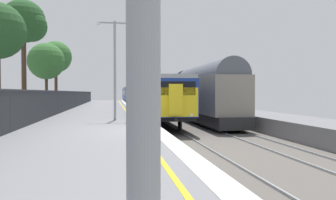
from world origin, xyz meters
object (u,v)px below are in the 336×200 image
Objects in this scene: commuter_train_at_platform at (138,95)px; background_tree_left at (46,62)px; signal_gantry at (135,73)px; speed_limit_sign at (134,91)px; freight_train_adjacent_track at (187,92)px; platform_lamp_mid at (115,62)px; background_tree_back at (26,23)px; background_tree_right at (57,58)px.

background_tree_left is (-10.18, -13.27, 3.35)m from commuter_train_at_platform.
commuter_train_at_platform is at bearing 84.83° from signal_gantry.
speed_limit_sign is (-0.35, -4.14, -1.69)m from signal_gantry.
background_tree_left is (-14.19, 1.50, 2.97)m from freight_train_adjacent_track.
background_tree_back reaches higher than platform_lamp_mid.
background_tree_back reaches higher than background_tree_left.
background_tree_back is (-8.06, -1.68, 4.97)m from speed_limit_sign.
speed_limit_sign is 0.34× the size of background_tree_right.
commuter_train_at_platform is 9.13× the size of background_tree_left.
background_tree_right is (-8.64, 16.10, 4.20)m from speed_limit_sign.
background_tree_right is 17.80m from background_tree_back.
background_tree_back reaches higher than background_tree_right.
platform_lamp_mid is at bearing -47.13° from background_tree_back.
platform_lamp_mid is 25.87m from background_tree_right.
commuter_train_at_platform is 10.85× the size of signal_gantry.
speed_limit_sign is at bearing -134.96° from freight_train_adjacent_track.
platform_lamp_mid is at bearing -98.64° from signal_gantry.
commuter_train_at_platform is 16.70m from signal_gantry.
commuter_train_at_platform is 25.00m from background_tree_back.
signal_gantry is at bearing -162.62° from freight_train_adjacent_track.
background_tree_left reaches higher than platform_lamp_mid.
background_tree_right is (-0.30, 8.74, 1.31)m from background_tree_left.
commuter_train_at_platform is at bearing 105.17° from freight_train_adjacent_track.
freight_train_adjacent_track is at bearing 45.04° from speed_limit_sign.
signal_gantry is 0.98× the size of platform_lamp_mid.
platform_lamp_mid reaches higher than signal_gantry.
freight_train_adjacent_track is 10.49× the size of speed_limit_sign.
speed_limit_sign is 0.41× the size of background_tree_left.
background_tree_back reaches higher than signal_gantry.
signal_gantry is at bearing -20.30° from background_tree_left.
freight_train_adjacent_track is 8.28m from speed_limit_sign.
background_tree_back is at bearing -168.24° from speed_limit_sign.
background_tree_right is at bearing 144.74° from freight_train_adjacent_track.
signal_gantry is (-1.49, -16.49, 2.16)m from commuter_train_at_platform.
commuter_train_at_platform is 17.06m from background_tree_left.
background_tree_back is (0.57, -17.78, 0.77)m from background_tree_right.
signal_gantry is at bearing 85.10° from speed_limit_sign.
speed_limit_sign is 0.48× the size of platform_lamp_mid.
freight_train_adjacent_track is at bearing 17.38° from signal_gantry.
background_tree_back is (-13.91, -7.54, 5.05)m from freight_train_adjacent_track.
speed_limit_sign is 0.32× the size of background_tree_back.
signal_gantry is 2.03× the size of speed_limit_sign.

